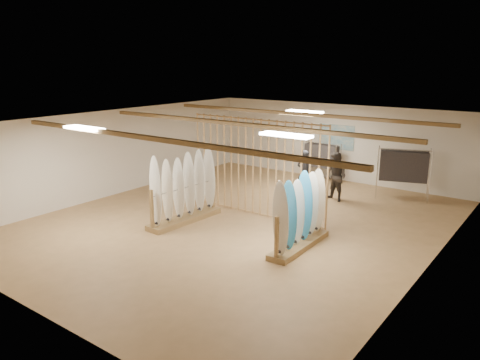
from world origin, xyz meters
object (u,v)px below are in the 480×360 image
Objects in this scene: rack_right at (300,223)px; clothing_rack_a at (321,156)px; clothing_rack_b at (404,166)px; shopper_b at (336,174)px; rack_left at (184,199)px; shopper_a at (304,170)px.

rack_right reaches higher than clothing_rack_a.
clothing_rack_b is at bearing -6.96° from clothing_rack_a.
shopper_b is at bearing 102.71° from rack_right.
rack_left is 1.66× the size of clothing_rack_a.
clothing_rack_b is at bearing 82.05° from rack_right.
shopper_b is at bearing -158.36° from clothing_rack_b.
shopper_a is (0.45, -2.09, -0.07)m from clothing_rack_a.
rack_left is at bearing -95.61° from clothing_rack_a.
rack_left is 4.97m from shopper_b.
shopper_a is at bearing 116.43° from rack_right.
shopper_b is (1.50, -1.97, -0.06)m from clothing_rack_a.
shopper_b is at bearing 63.45° from rack_left.
clothing_rack_a is at bearing 111.46° from rack_right.
clothing_rack_b reaches higher than clothing_rack_a.
clothing_rack_b is (3.16, -0.57, 0.14)m from clothing_rack_a.
rack_left reaches higher than rack_right.
rack_right is at bearing 7.47° from rack_left.
rack_right is 5.52m from clothing_rack_b.
clothing_rack_a is (-2.50, 6.03, 0.33)m from rack_right.
rack_right is 6.53m from clothing_rack_a.
rack_left is 1.44× the size of clothing_rack_b.
clothing_rack_a is 0.87× the size of clothing_rack_b.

